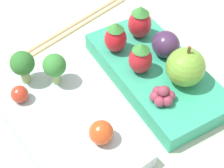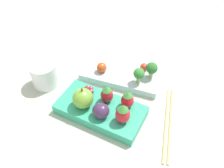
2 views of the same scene
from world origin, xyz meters
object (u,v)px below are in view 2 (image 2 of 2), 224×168
broccoli_floret_1 (152,69)px  apple (83,98)px  strawberry_1 (123,114)px  bento_box_savoury (122,74)px  strawberry_2 (127,100)px  drinking_cup (44,75)px  broccoli_floret_0 (139,74)px  plum (101,111)px  bento_box_fruit (101,110)px  cherry_tomato_1 (144,67)px  cherry_tomato_0 (102,67)px  chopsticks_pair (168,122)px  grape_cluster (88,90)px  strawberry_0 (107,95)px

broccoli_floret_1 → apple: 0.20m
apple → strawberry_1: (0.10, -0.01, -0.00)m
bento_box_savoury → strawberry_2: 0.13m
drinking_cup → broccoli_floret_1: bearing=23.9°
broccoli_floret_0 → plum: size_ratio=1.14×
strawberry_1 → bento_box_fruit: bearing=163.5°
broccoli_floret_0 → cherry_tomato_1: (-0.00, 0.05, -0.02)m
cherry_tomato_0 → apple: (0.01, -0.13, 0.02)m
cherry_tomato_0 → apple: apple is taller
bento_box_fruit → apple: size_ratio=3.74×
cherry_tomato_0 → drinking_cup: size_ratio=0.40×
drinking_cup → cherry_tomato_1: bearing=30.0°
cherry_tomato_0 → plum: 0.15m
cherry_tomato_1 → chopsticks_pair: cherry_tomato_1 is taller
broccoli_floret_1 → broccoli_floret_0: bearing=-127.7°
broccoli_floret_0 → grape_cluster: 0.13m
broccoli_floret_1 → cherry_tomato_1: broccoli_floret_1 is taller
cherry_tomato_0 → cherry_tomato_1: bearing=25.6°
strawberry_2 → grape_cluster: 0.10m
strawberry_2 → grape_cluster: strawberry_2 is taller
bento_box_fruit → cherry_tomato_0: bearing=113.1°
grape_cluster → strawberry_0: bearing=-7.8°
broccoli_floret_1 → plum: bearing=-110.7°
apple → plum: 0.05m
cherry_tomato_1 → grape_cluster: bearing=-125.8°
plum → chopsticks_pair: bearing=21.9°
drinking_cup → bento_box_fruit: bearing=-11.4°
broccoli_floret_1 → plum: (-0.06, -0.17, -0.01)m
strawberry_0 → strawberry_1: (0.05, -0.04, 0.00)m
cherry_tomato_0 → chopsticks_pair: cherry_tomato_0 is taller
cherry_tomato_0 → drinking_cup: bearing=-146.6°
broccoli_floret_1 → cherry_tomato_1: size_ratio=2.18×
plum → chopsticks_pair: 0.16m
cherry_tomato_0 → strawberry_1: 0.18m
plum → strawberry_0: bearing=95.9°
chopsticks_pair → drinking_cup: bearing=179.7°
bento_box_savoury → plum: size_ratio=5.61×
bento_box_fruit → strawberry_0: (0.01, 0.02, 0.03)m
cherry_tomato_1 → chopsticks_pair: (0.10, -0.13, -0.03)m
cherry_tomato_1 → apple: bearing=-116.7°
bento_box_fruit → grape_cluster: size_ratio=6.80×
broccoli_floret_0 → cherry_tomato_0: (-0.10, 0.00, -0.01)m
broccoli_floret_1 → drinking_cup: 0.28m
cherry_tomato_0 → bento_box_savoury: bearing=22.7°
bento_box_fruit → grape_cluster: grape_cluster is taller
plum → apple: bearing=166.5°
plum → bento_box_fruit: bearing=117.9°
cherry_tomato_1 → bento_box_savoury: bearing=-151.8°
grape_cluster → drinking_cup: drinking_cup is taller
broccoli_floret_1 → strawberry_0: strawberry_0 is taller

